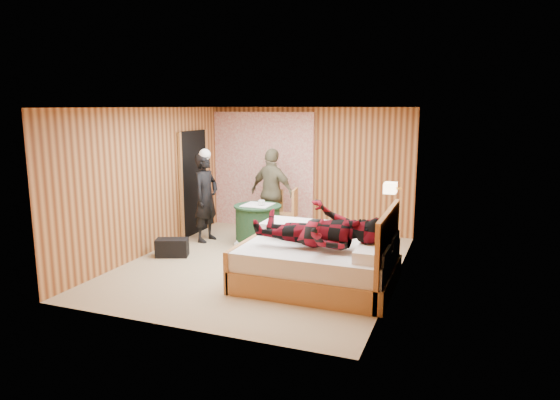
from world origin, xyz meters
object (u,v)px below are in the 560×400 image
at_px(duffel_bag, 172,248).
at_px(man_at_table, 272,193).
at_px(bed, 321,261).
at_px(woman_standing, 206,197).
at_px(chair_near, 289,211).
at_px(man_on_bed, 319,219).
at_px(round_table, 258,225).
at_px(nightstand, 383,256).
at_px(chair_far, 271,210).
at_px(wall_lamp, 390,188).

distance_m(duffel_bag, man_at_table, 2.27).
distance_m(bed, woman_standing, 3.10).
relative_size(chair_near, man_on_bed, 0.57).
relative_size(chair_near, woman_standing, 0.61).
distance_m(woman_standing, man_on_bed, 3.21).
bearing_deg(chair_near, duffel_bag, -53.11).
distance_m(bed, round_table, 2.23).
xyz_separation_m(bed, man_at_table, (-1.63, 2.24, 0.53)).
distance_m(nightstand, woman_standing, 3.55).
bearing_deg(round_table, duffel_bag, -134.34).
bearing_deg(chair_near, woman_standing, -80.57).
bearing_deg(man_on_bed, duffel_bag, 167.33).
relative_size(chair_far, duffel_bag, 1.74).
relative_size(chair_near, duffel_bag, 1.88).
bearing_deg(nightstand, round_table, 162.89).
distance_m(duffel_bag, man_on_bed, 2.96).
bearing_deg(woman_standing, chair_far, -48.84).
bearing_deg(man_at_table, bed, 142.82).
xyz_separation_m(bed, round_table, (-1.63, 1.52, 0.05)).
bearing_deg(nightstand, man_on_bed, -125.78).
bearing_deg(man_at_table, chair_far, 96.64).
xyz_separation_m(bed, nightstand, (0.76, 0.78, -0.06)).
distance_m(bed, nightstand, 1.09).
bearing_deg(bed, duffel_bag, 171.84).
xyz_separation_m(wall_lamp, duffel_bag, (-3.54, -0.57, -1.15)).
relative_size(nightstand, woman_standing, 0.33).
bearing_deg(duffel_bag, bed, -29.74).
bearing_deg(man_at_table, woman_standing, 52.52).
height_order(nightstand, duffel_bag, nightstand).
bearing_deg(nightstand, man_at_table, 148.62).
xyz_separation_m(round_table, duffel_bag, (-1.10, -1.13, -0.23)).
bearing_deg(round_table, bed, -42.92).
bearing_deg(round_table, nightstand, -17.11).
xyz_separation_m(chair_far, man_at_table, (0.01, 0.04, 0.32)).
xyz_separation_m(bed, woman_standing, (-2.68, 1.49, 0.50)).
distance_m(wall_lamp, nightstand, 1.04).
bearing_deg(man_at_table, wall_lamp, 169.09).
bearing_deg(wall_lamp, duffel_bag, -170.80).
bearing_deg(woman_standing, nightstand, -95.05).
bearing_deg(bed, man_at_table, 126.08).
xyz_separation_m(wall_lamp, man_on_bed, (-0.77, -1.20, -0.29)).
distance_m(wall_lamp, man_at_table, 2.79).
distance_m(man_at_table, man_on_bed, 2.99).
bearing_deg(chair_near, man_on_bed, 19.63).
relative_size(round_table, man_at_table, 0.50).
bearing_deg(chair_far, round_table, -94.29).
bearing_deg(wall_lamp, bed, -129.77).
distance_m(wall_lamp, chair_far, 2.85).
bearing_deg(duffel_bag, nightstand, -15.22).
bearing_deg(woman_standing, round_table, -81.89).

